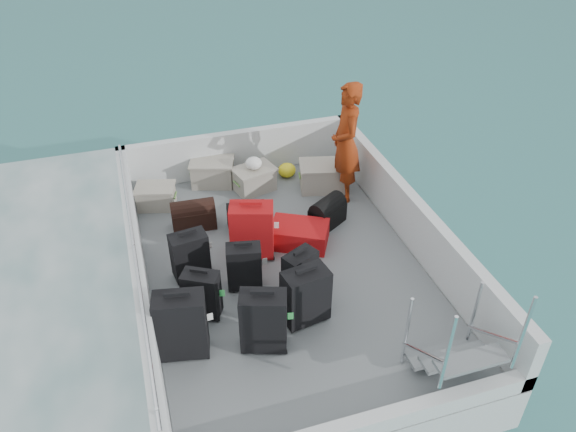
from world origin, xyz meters
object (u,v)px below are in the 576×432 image
at_px(suitcase_4, 244,267).
at_px(suitcase_1, 202,295).
at_px(suitcase_7, 300,273).
at_px(suitcase_8, 299,235).
at_px(suitcase_0, 182,326).
at_px(crate_2, 254,180).
at_px(passenger, 346,143).
at_px(crate_1, 213,173).
at_px(suitcase_5, 252,231).
at_px(crate_3, 322,177).
at_px(suitcase_2, 190,256).
at_px(suitcase_3, 263,322).
at_px(suitcase_6, 306,297).
at_px(crate_0, 156,197).

bearing_deg(suitcase_4, suitcase_1, -139.09).
relative_size(suitcase_7, suitcase_8, 0.76).
relative_size(suitcase_0, crate_2, 1.39).
xyz_separation_m(suitcase_8, passenger, (0.97, 0.89, 0.74)).
height_order(suitcase_4, crate_1, suitcase_4).
relative_size(suitcase_5, crate_3, 1.16).
bearing_deg(crate_1, suitcase_2, -108.12).
relative_size(suitcase_1, suitcase_5, 0.81).
height_order(suitcase_0, suitcase_3, suitcase_0).
bearing_deg(passenger, suitcase_5, -52.01).
xyz_separation_m(suitcase_1, crate_2, (1.20, 2.35, -0.13)).
height_order(suitcase_6, crate_1, suitcase_6).
bearing_deg(crate_0, crate_2, 0.57).
relative_size(suitcase_0, passenger, 0.44).
height_order(suitcase_0, suitcase_1, suitcase_0).
bearing_deg(passenger, suitcase_1, -44.99).
bearing_deg(crate_2, suitcase_8, -80.82).
bearing_deg(crate_1, suitcase_1, -103.38).
relative_size(crate_3, passenger, 0.36).
bearing_deg(suitcase_7, suitcase_4, 129.60).
bearing_deg(crate_3, suitcase_3, -121.18).
xyz_separation_m(suitcase_0, suitcase_6, (1.36, 0.08, -0.05)).
distance_m(crate_3, passenger, 0.78).
height_order(suitcase_1, crate_2, suitcase_1).
relative_size(suitcase_0, suitcase_8, 1.07).
relative_size(crate_0, passenger, 0.29).
relative_size(suitcase_4, suitcase_6, 0.88).
bearing_deg(suitcase_0, suitcase_7, 31.47).
height_order(suitcase_2, suitcase_6, suitcase_6).
xyz_separation_m(suitcase_3, passenger, (1.88, 2.45, 0.52)).
height_order(suitcase_0, crate_1, suitcase_0).
bearing_deg(suitcase_8, suitcase_6, -167.45).
relative_size(suitcase_1, suitcase_8, 0.82).
xyz_separation_m(suitcase_3, suitcase_6, (0.54, 0.24, -0.02)).
distance_m(crate_2, crate_3, 1.02).
distance_m(suitcase_1, crate_3, 3.02).
relative_size(suitcase_0, suitcase_7, 1.41).
relative_size(suitcase_4, crate_1, 0.98).
xyz_separation_m(suitcase_0, suitcase_4, (0.85, 0.80, -0.09)).
relative_size(suitcase_6, suitcase_7, 1.22).
xyz_separation_m(suitcase_1, suitcase_4, (0.56, 0.31, 0.00)).
bearing_deg(suitcase_2, crate_2, 45.65).
xyz_separation_m(suitcase_5, crate_2, (0.41, 1.47, -0.20)).
xyz_separation_m(crate_0, crate_3, (2.44, -0.25, 0.04)).
relative_size(suitcase_5, crate_0, 1.44).
height_order(suitcase_7, suitcase_8, suitcase_7).
distance_m(suitcase_4, suitcase_8, 1.07).
bearing_deg(suitcase_5, crate_1, 112.08).
distance_m(suitcase_8, crate_0, 2.21).
distance_m(suitcase_2, suitcase_3, 1.45).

